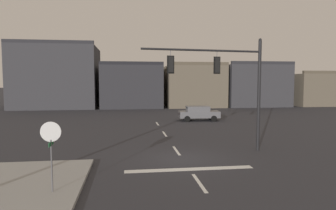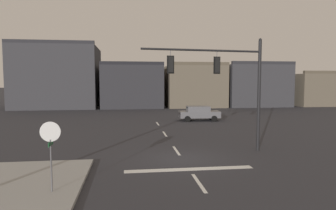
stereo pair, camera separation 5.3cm
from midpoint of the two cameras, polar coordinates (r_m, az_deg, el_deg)
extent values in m
plane|color=#2B2B30|center=(16.99, 2.65, -10.23)|extent=(400.00, 400.00, 0.00)
cube|color=gray|center=(13.60, -26.96, -14.20)|extent=(5.00, 8.00, 0.15)
cube|color=silver|center=(15.10, 4.05, -12.12)|extent=(6.40, 0.50, 0.01)
cube|color=silver|center=(13.24, 5.87, -14.56)|extent=(0.16, 2.40, 0.01)
cube|color=silver|center=(18.90, 1.54, -8.69)|extent=(0.16, 2.40, 0.01)
cube|color=silver|center=(24.72, -0.72, -5.54)|extent=(0.16, 2.40, 0.01)
cube|color=silver|center=(30.61, -2.10, -3.58)|extent=(0.16, 2.40, 0.01)
cylinder|color=black|center=(19.37, 16.88, 1.62)|extent=(0.20, 0.20, 6.82)
cylinder|color=black|center=(17.82, 6.70, 10.34)|extent=(7.35, 0.94, 0.12)
sphere|color=black|center=(19.51, 17.12, 11.83)|extent=(0.18, 0.18, 0.18)
cylinder|color=#56565B|center=(18.12, 9.24, 9.47)|extent=(0.03, 0.03, 0.35)
cube|color=black|center=(18.07, 9.22, 7.50)|extent=(0.32, 0.27, 0.90)
sphere|color=red|center=(18.21, 9.07, 8.36)|extent=(0.20, 0.20, 0.20)
sphere|color=#2D2314|center=(18.19, 9.06, 7.48)|extent=(0.20, 0.20, 0.20)
sphere|color=black|center=(18.18, 9.04, 6.59)|extent=(0.20, 0.20, 0.20)
cube|color=black|center=(18.05, 9.24, 7.50)|extent=(0.42, 0.08, 1.02)
cylinder|color=#56565B|center=(17.20, 0.40, 9.80)|extent=(0.03, 0.03, 0.35)
cube|color=black|center=(17.15, 0.40, 7.72)|extent=(0.32, 0.27, 0.90)
sphere|color=red|center=(17.30, 0.29, 8.62)|extent=(0.20, 0.20, 0.20)
sphere|color=#2D2314|center=(17.28, 0.29, 7.69)|extent=(0.20, 0.20, 0.20)
sphere|color=black|center=(17.26, 0.29, 6.76)|extent=(0.20, 0.20, 0.20)
cube|color=black|center=(17.13, 0.42, 7.72)|extent=(0.42, 0.08, 1.02)
cylinder|color=#56565B|center=(12.32, -21.42, -11.10)|extent=(0.06, 0.06, 2.15)
cylinder|color=white|center=(12.03, -21.62, -4.77)|extent=(0.76, 0.03, 0.76)
cylinder|color=#B21414|center=(12.04, -21.60, -4.76)|extent=(0.68, 0.03, 0.68)
cube|color=#19592D|center=(12.11, -21.55, -6.88)|extent=(0.02, 0.64, 0.16)
cube|color=slate|center=(33.09, 5.92, -1.78)|extent=(4.49, 2.04, 0.70)
cube|color=slate|center=(33.00, 5.67, -0.69)|extent=(2.55, 1.73, 0.56)
cube|color=#2D3842|center=(33.15, 6.97, -0.72)|extent=(0.33, 1.53, 0.47)
cube|color=#2D3842|center=(32.82, 3.66, -0.75)|extent=(0.30, 1.53, 0.46)
cylinder|color=black|center=(34.25, 8.04, -2.22)|extent=(0.65, 0.25, 0.64)
cylinder|color=black|center=(32.61, 8.70, -2.57)|extent=(0.65, 0.25, 0.64)
cylinder|color=black|center=(33.74, 3.22, -2.29)|extent=(0.65, 0.25, 0.64)
cylinder|color=black|center=(32.07, 3.63, -2.65)|extent=(0.65, 0.25, 0.64)
sphere|color=silver|center=(34.11, 9.35, -1.54)|extent=(0.16, 0.16, 0.16)
sphere|color=silver|center=(33.00, 9.83, -1.75)|extent=(0.16, 0.16, 0.16)
cube|color=maroon|center=(32.76, 2.17, -1.68)|extent=(0.12, 1.37, 0.12)
cube|color=#38383D|center=(52.92, -20.32, 4.94)|extent=(12.98, 10.79, 9.92)
cube|color=#2B2B30|center=(48.31, -21.83, 11.16)|extent=(12.98, 0.60, 0.50)
cube|color=#2D2D33|center=(51.19, -7.03, 3.51)|extent=(9.88, 9.82, 6.87)
cube|color=black|center=(46.66, -7.00, 7.94)|extent=(9.88, 0.60, 0.50)
cube|color=#665B4C|center=(52.52, 4.66, 3.56)|extent=(9.63, 10.03, 6.89)
cube|color=brown|center=(48.00, 5.91, 7.87)|extent=(9.63, 0.60, 0.50)
cube|color=#38383D|center=(55.02, 15.87, 3.56)|extent=(10.80, 8.29, 7.09)
cube|color=#2B2B30|center=(51.60, 17.68, 7.68)|extent=(10.80, 0.60, 0.50)
cube|color=#665B4C|center=(63.42, 25.92, 2.71)|extent=(11.99, 13.00, 5.61)
cube|color=brown|center=(58.36, 29.41, 5.47)|extent=(11.99, 0.60, 0.50)
camera|label=1|loc=(0.03, -90.08, -0.01)|focal=31.92mm
camera|label=2|loc=(0.03, 89.92, 0.01)|focal=31.92mm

